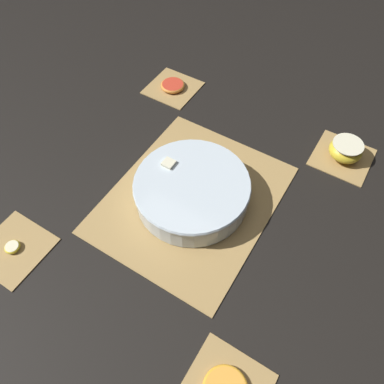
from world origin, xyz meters
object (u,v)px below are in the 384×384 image
Objects in this scene: fruit_salad_bowl at (192,189)px; banana_coin_single at (12,247)px; grapefruit_slice at (173,85)px; apple_half at (346,150)px.

fruit_salad_bowl is 7.96× the size of banana_coin_single.
fruit_salad_bowl is 3.75× the size of grapefruit_slice.
banana_coin_single is at bearing 0.00° from grapefruit_slice.
fruit_salad_bowl is 0.44m from apple_half.
fruit_salad_bowl reaches higher than apple_half.
grapefruit_slice is at bearing -140.27° from fruit_salad_bowl.
banana_coin_single is 0.47× the size of grapefruit_slice.
banana_coin_single is (0.34, -0.28, -0.03)m from fruit_salad_bowl.
grapefruit_slice is (0.00, -0.56, -0.02)m from apple_half.
fruit_salad_bowl is 3.23× the size of apple_half.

